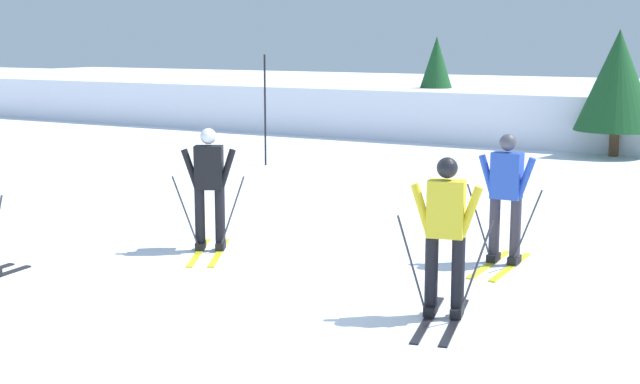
# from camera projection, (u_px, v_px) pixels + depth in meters

# --- Properties ---
(ground_plane) EXTENTS (120.00, 120.00, 0.00)m
(ground_plane) POSITION_uv_depth(u_px,v_px,m) (262.00, 290.00, 10.38)
(ground_plane) COLOR silver
(far_snow_ridge) EXTENTS (80.00, 8.84, 1.44)m
(far_snow_ridge) POSITION_uv_depth(u_px,v_px,m) (608.00, 112.00, 26.54)
(far_snow_ridge) COLOR silver
(far_snow_ridge) RESTS_ON ground
(skier_yellow) EXTENTS (0.98, 1.64, 1.71)m
(skier_yellow) POSITION_uv_depth(u_px,v_px,m) (445.00, 233.00, 9.20)
(skier_yellow) COLOR black
(skier_yellow) RESTS_ON ground
(skier_blue) EXTENTS (1.00, 1.61, 1.71)m
(skier_blue) POSITION_uv_depth(u_px,v_px,m) (506.00, 195.00, 11.42)
(skier_blue) COLOR gold
(skier_blue) RESTS_ON ground
(skier_black) EXTENTS (1.08, 1.59, 1.71)m
(skier_black) POSITION_uv_depth(u_px,v_px,m) (209.00, 183.00, 12.16)
(skier_black) COLOR gold
(skier_black) RESTS_ON ground
(trail_marker_pole) EXTENTS (0.04, 0.04, 2.55)m
(trail_marker_pole) POSITION_uv_depth(u_px,v_px,m) (265.00, 110.00, 20.37)
(trail_marker_pole) COLOR black
(trail_marker_pole) RESTS_ON ground
(conifer_far_left) EXTENTS (1.55, 1.55, 2.98)m
(conifer_far_left) POSITION_uv_depth(u_px,v_px,m) (436.00, 78.00, 26.62)
(conifer_far_left) COLOR #513823
(conifer_far_left) RESTS_ON ground
(conifer_far_right) EXTENTS (2.03, 2.03, 3.14)m
(conifer_far_right) POSITION_uv_depth(u_px,v_px,m) (618.00, 80.00, 21.83)
(conifer_far_right) COLOR #513823
(conifer_far_right) RESTS_ON ground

